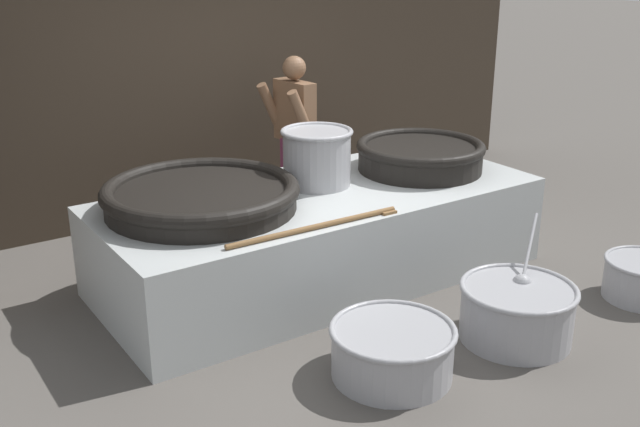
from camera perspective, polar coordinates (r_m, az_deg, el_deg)
ground_plane at (r=6.40m, az=0.00°, el=-4.76°), size 60.00×60.00×0.00m
back_wall at (r=7.81m, az=-9.42°, el=13.05°), size 8.40×0.24×3.54m
hearth_platform at (r=6.25m, az=0.00°, el=-1.62°), size 3.65×1.57×0.75m
giant_wok_near at (r=5.75m, az=-9.06°, el=1.37°), size 1.51×1.51×0.21m
giant_wok_far at (r=6.73m, az=7.64°, el=4.46°), size 1.14×1.14×0.26m
stock_pot at (r=6.24m, az=-0.24°, el=4.41°), size 0.60×0.60×0.48m
stirring_paddle at (r=5.34m, az=0.18°, el=-0.91°), size 1.41×0.10×0.04m
cook at (r=7.46m, az=-1.98°, el=6.15°), size 0.41×0.62×1.65m
prep_bowl_vegetables at (r=5.52m, az=14.78°, el=-7.09°), size 0.97×0.83×0.74m
prep_bowl_extra at (r=4.96m, az=5.53°, el=-10.23°), size 0.83×0.83×0.35m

